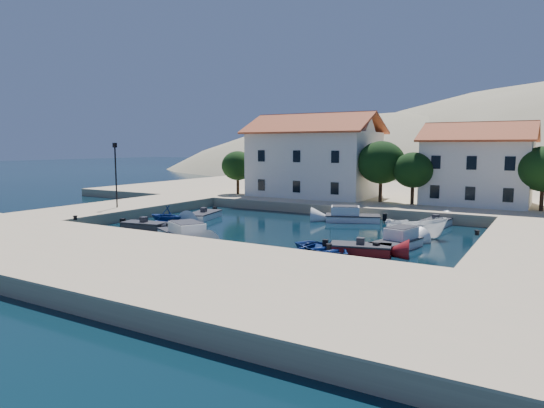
{
  "coord_description": "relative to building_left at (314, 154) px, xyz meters",
  "views": [
    {
      "loc": [
        19.08,
        -24.47,
        6.94
      ],
      "look_at": [
        -1.76,
        10.88,
        2.0
      ],
      "focal_mm": 32.0,
      "sensor_mm": 36.0,
      "label": 1
    }
  ],
  "objects": [
    {
      "name": "ground",
      "position": [
        6.0,
        -28.0,
        -5.94
      ],
      "size": [
        400.0,
        400.0,
        0.0
      ],
      "primitive_type": "plane",
      "color": "black",
      "rests_on": "ground"
    },
    {
      "name": "motorboat_white_ne",
      "position": [
        16.29,
        -9.74,
        -5.64
      ],
      "size": [
        2.23,
        4.02,
        1.25
      ],
      "rotation": [
        0.0,
        0.0,
        1.46
      ],
      "color": "white",
      "rests_on": "ground"
    },
    {
      "name": "lamppost",
      "position": [
        -11.5,
        -20.0,
        -1.18
      ],
      "size": [
        0.35,
        0.25,
        6.22
      ],
      "color": "black",
      "rests_on": "quay_west"
    },
    {
      "name": "quay_north",
      "position": [
        8.0,
        10.0,
        -5.44
      ],
      "size": [
        80.0,
        36.0,
        1.0
      ],
      "primitive_type": "cube",
      "color": "beige",
      "rests_on": "ground"
    },
    {
      "name": "building_left",
      "position": [
        0.0,
        0.0,
        0.0
      ],
      "size": [
        14.7,
        9.45,
        9.7
      ],
      "color": "white",
      "rests_on": "quay_north"
    },
    {
      "name": "quay_south",
      "position": [
        6.0,
        -34.0,
        -5.44
      ],
      "size": [
        52.0,
        12.0,
        1.0
      ],
      "primitive_type": "cube",
      "color": "beige",
      "rests_on": "ground"
    },
    {
      "name": "cabin_cruiser_east",
      "position": [
        15.99,
        -20.43,
        -5.46
      ],
      "size": [
        2.71,
        4.66,
        1.6
      ],
      "rotation": [
        0.0,
        0.0,
        1.34
      ],
      "color": "white",
      "rests_on": "ground"
    },
    {
      "name": "rowboat_west",
      "position": [
        -4.77,
        -20.45,
        -5.94
      ],
      "size": [
        3.48,
        3.02,
        1.82
      ],
      "primitive_type": "imported",
      "rotation": [
        0.0,
        0.0,
        -1.56
      ],
      "color": "navy",
      "rests_on": "ground"
    },
    {
      "name": "cabin_cruiser_south",
      "position": [
        1.4,
        -25.29,
        -5.46
      ],
      "size": [
        5.75,
        4.49,
        1.6
      ],
      "rotation": [
        0.0,
        0.0,
        -0.49
      ],
      "color": "white",
      "rests_on": "ground"
    },
    {
      "name": "boat_east",
      "position": [
        16.2,
        -16.12,
        -5.94
      ],
      "size": [
        4.9,
        3.51,
        1.78
      ],
      "primitive_type": "imported",
      "rotation": [
        0.0,
        0.0,
        2.01
      ],
      "color": "white",
      "rests_on": "ground"
    },
    {
      "name": "building_mid",
      "position": [
        18.0,
        1.0,
        -0.71
      ],
      "size": [
        10.5,
        8.4,
        8.3
      ],
      "color": "white",
      "rests_on": "quay_north"
    },
    {
      "name": "motorboat_white_west",
      "position": [
        -3.94,
        -16.15,
        -5.64
      ],
      "size": [
        2.95,
        4.79,
        1.25
      ],
      "rotation": [
        0.0,
        0.0,
        -1.34
      ],
      "color": "white",
      "rests_on": "ground"
    },
    {
      "name": "cabin_cruiser_north",
      "position": [
        9.08,
        -10.69,
        -5.46
      ],
      "size": [
        5.35,
        3.74,
        1.6
      ],
      "rotation": [
        0.0,
        0.0,
        3.52
      ],
      "color": "white",
      "rests_on": "ground"
    },
    {
      "name": "rowboat_south",
      "position": [
        12.36,
        -24.36,
        -5.94
      ],
      "size": [
        5.66,
        5.08,
        0.97
      ],
      "primitive_type": "imported",
      "rotation": [
        0.0,
        0.0,
        1.1
      ],
      "color": "navy",
      "rests_on": "ground"
    },
    {
      "name": "quay_west",
      "position": [
        -13.0,
        -18.0,
        -5.44
      ],
      "size": [
        8.0,
        20.0,
        1.0
      ],
      "primitive_type": "cube",
      "color": "beige",
      "rests_on": "ground"
    },
    {
      "name": "motorboat_grey_sw",
      "position": [
        -4.41,
        -23.51,
        -5.64
      ],
      "size": [
        3.85,
        2.21,
        1.25
      ],
      "rotation": [
        0.0,
        0.0,
        0.17
      ],
      "color": "#303034",
      "rests_on": "ground"
    },
    {
      "name": "bollards",
      "position": [
        8.8,
        -24.13,
        -4.79
      ],
      "size": [
        29.36,
        9.56,
        0.3
      ],
      "color": "black",
      "rests_on": "ground"
    },
    {
      "name": "trees",
      "position": [
        10.51,
        -2.54,
        -1.1
      ],
      "size": [
        37.3,
        5.3,
        6.45
      ],
      "color": "#382314",
      "rests_on": "quay_north"
    },
    {
      "name": "motorboat_red_se",
      "position": [
        14.39,
        -23.06,
        -5.64
      ],
      "size": [
        4.22,
        2.67,
        1.25
      ],
      "rotation": [
        0.0,
        0.0,
        0.25
      ],
      "color": "maroon",
      "rests_on": "ground"
    }
  ]
}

